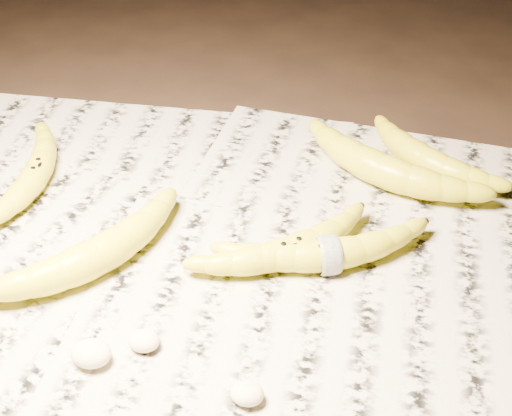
% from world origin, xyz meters
% --- Properties ---
extents(ground, '(3.00, 3.00, 0.00)m').
position_xyz_m(ground, '(0.00, 0.00, 0.00)').
color(ground, black).
rests_on(ground, ground).
extents(newspaper_patch, '(0.90, 0.70, 0.01)m').
position_xyz_m(newspaper_patch, '(-0.02, 0.00, 0.00)').
color(newspaper_patch, '#B5AF9B').
rests_on(newspaper_patch, ground).
extents(banana_left_a, '(0.07, 0.19, 0.03)m').
position_xyz_m(banana_left_a, '(-0.27, 0.10, 0.02)').
color(banana_left_a, yellow).
rests_on(banana_left_a, newspaper_patch).
extents(banana_left_b, '(0.18, 0.20, 0.04)m').
position_xyz_m(banana_left_b, '(-0.15, -0.03, 0.03)').
color(banana_left_b, yellow).
rests_on(banana_left_b, newspaper_patch).
extents(banana_center, '(0.18, 0.15, 0.03)m').
position_xyz_m(banana_center, '(0.04, 0.01, 0.02)').
color(banana_center, yellow).
rests_on(banana_center, newspaper_patch).
extents(banana_taped, '(0.21, 0.12, 0.03)m').
position_xyz_m(banana_taped, '(0.08, 0.02, 0.02)').
color(banana_taped, yellow).
rests_on(banana_taped, newspaper_patch).
extents(banana_upper_a, '(0.22, 0.16, 0.04)m').
position_xyz_m(banana_upper_a, '(0.13, 0.17, 0.03)').
color(banana_upper_a, yellow).
rests_on(banana_upper_a, newspaper_patch).
extents(banana_upper_b, '(0.17, 0.15, 0.03)m').
position_xyz_m(banana_upper_b, '(0.18, 0.21, 0.03)').
color(banana_upper_b, yellow).
rests_on(banana_upper_b, newspaper_patch).
extents(measuring_tape, '(0.02, 0.04, 0.04)m').
position_xyz_m(measuring_tape, '(0.08, 0.02, 0.02)').
color(measuring_tape, white).
rests_on(measuring_tape, newspaper_patch).
extents(flesh_chunk_a, '(0.04, 0.03, 0.02)m').
position_xyz_m(flesh_chunk_a, '(-0.11, -0.15, 0.02)').
color(flesh_chunk_a, beige).
rests_on(flesh_chunk_a, newspaper_patch).
extents(flesh_chunk_b, '(0.03, 0.02, 0.02)m').
position_xyz_m(flesh_chunk_b, '(-0.07, -0.12, 0.02)').
color(flesh_chunk_b, beige).
rests_on(flesh_chunk_b, newspaper_patch).
extents(flesh_chunk_c, '(0.03, 0.02, 0.02)m').
position_xyz_m(flesh_chunk_c, '(0.03, -0.16, 0.02)').
color(flesh_chunk_c, beige).
rests_on(flesh_chunk_c, newspaper_patch).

